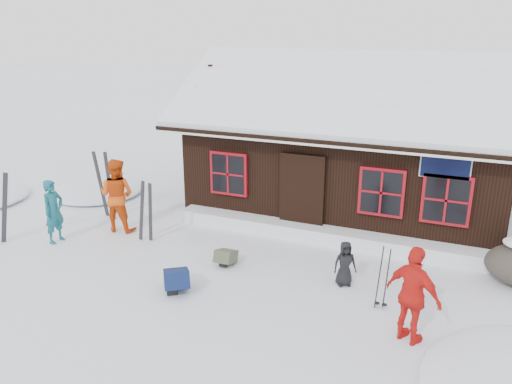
# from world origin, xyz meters

# --- Properties ---
(ground) EXTENTS (120.00, 120.00, 0.00)m
(ground) POSITION_xyz_m (0.00, 0.00, 0.00)
(ground) COLOR white
(ground) RESTS_ON ground
(mountain_hut) EXTENTS (8.90, 6.09, 4.42)m
(mountain_hut) POSITION_xyz_m (1.50, 4.98, 1.58)
(mountain_hut) COLOR black
(mountain_hut) RESTS_ON ground
(snow_drift) EXTENTS (7.60, 0.60, 0.35)m
(snow_drift) POSITION_xyz_m (1.50, 2.25, 0.17)
(snow_drift) COLOR white
(snow_drift) RESTS_ON ground
(snow_mounds) EXTENTS (20.60, 13.20, 0.48)m
(snow_mounds) POSITION_xyz_m (1.65, 1.86, 0.00)
(snow_mounds) COLOR white
(snow_mounds) RESTS_ON ground
(skier_teal) EXTENTS (0.39, 0.58, 1.55)m
(skier_teal) POSITION_xyz_m (-4.39, -0.34, 0.78)
(skier_teal) COLOR #155866
(skier_teal) RESTS_ON ground
(skier_orange_left) EXTENTS (0.99, 0.81, 1.88)m
(skier_orange_left) POSITION_xyz_m (-3.47, 0.87, 0.94)
(skier_orange_left) COLOR #DE4D0F
(skier_orange_left) RESTS_ON ground
(skier_orange_right) EXTENTS (1.06, 0.81, 1.68)m
(skier_orange_right) POSITION_xyz_m (3.96, -1.19, 0.84)
(skier_orange_right) COLOR red
(skier_orange_right) RESTS_ON ground
(skier_crouched) EXTENTS (0.54, 0.48, 0.93)m
(skier_crouched) POSITION_xyz_m (2.52, 0.27, 0.47)
(skier_crouched) COLOR black
(skier_crouched) RESTS_ON ground
(ski_pair_mid) EXTENTS (0.61, 0.15, 1.88)m
(ski_pair_mid) POSITION_xyz_m (-4.37, 1.51, 0.89)
(ski_pair_mid) COLOR black
(ski_pair_mid) RESTS_ON ground
(ski_pair_right) EXTENTS (0.49, 0.12, 1.55)m
(ski_pair_right) POSITION_xyz_m (-2.40, 0.57, 0.73)
(ski_pair_right) COLOR black
(ski_pair_right) RESTS_ON ground
(ski_poles) EXTENTS (0.23, 0.11, 1.26)m
(ski_poles) POSITION_xyz_m (3.36, -0.33, 0.59)
(ski_poles) COLOR black
(ski_poles) RESTS_ON ground
(backpack_blue) EXTENTS (0.76, 0.80, 0.35)m
(backpack_blue) POSITION_xyz_m (-0.44, -1.26, 0.17)
(backpack_blue) COLOR #111E4A
(backpack_blue) RESTS_ON ground
(backpack_olive) EXTENTS (0.39, 0.51, 0.27)m
(backpack_olive) POSITION_xyz_m (-0.06, 0.14, 0.13)
(backpack_olive) COLOR #4C513A
(backpack_olive) RESTS_ON ground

